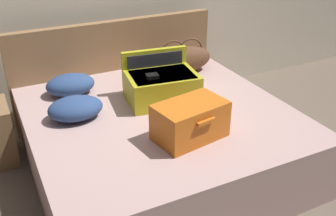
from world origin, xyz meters
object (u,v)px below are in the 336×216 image
Objects in this scene: bed at (160,140)px; hard_case_medium at (190,121)px; duffel_bag at (182,59)px; hard_case_large at (161,84)px; pillow_near_headboard at (70,85)px; pillow_center_head at (75,108)px.

bed is 0.55m from hard_case_medium.
hard_case_large is at bearing -133.72° from duffel_bag.
bed is 0.43m from hard_case_large.
pillow_near_headboard is at bearing 108.28° from hard_case_medium.
hard_case_medium is (0.03, -0.41, 0.37)m from bed.
hard_case_medium is 1.28× the size of pillow_center_head.
pillow_near_headboard is 0.99× the size of pillow_center_head.
hard_case_large reaches higher than pillow_center_head.
duffel_bag is 1.49× the size of pillow_near_headboard.
bed is 0.86m from pillow_near_headboard.
hard_case_medium reaches higher than bed.
hard_case_large is 0.60m from duffel_bag.
hard_case_large is 0.75m from pillow_near_headboard.
pillow_near_headboard is 0.43m from pillow_center_head.
pillow_center_head is at bearing 125.95° from hard_case_medium.
pillow_near_headboard is (-1.03, -0.01, -0.05)m from duffel_bag.
pillow_center_head is at bearing -172.55° from hard_case_large.
pillow_center_head is (-0.58, 0.19, 0.33)m from bed.
hard_case_medium is at bearing -44.30° from pillow_center_head.
bed is 3.77× the size of hard_case_medium.
duffel_bag reaches higher than bed.
hard_case_large reaches higher than duffel_bag.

